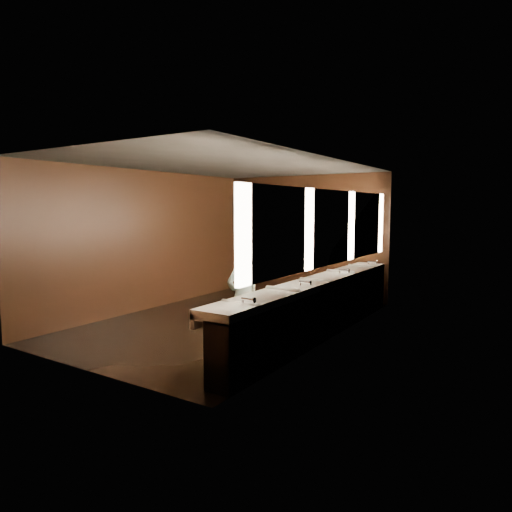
{
  "coord_description": "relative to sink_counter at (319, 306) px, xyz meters",
  "views": [
    {
      "loc": [
        4.81,
        -6.53,
        2.05
      ],
      "look_at": [
        0.6,
        0.0,
        1.23
      ],
      "focal_mm": 32.0,
      "sensor_mm": 36.0,
      "label": 1
    }
  ],
  "objects": [
    {
      "name": "sink_counter",
      "position": [
        0.0,
        0.0,
        0.0
      ],
      "size": [
        0.55,
        5.4,
        1.01
      ],
      "color": "black",
      "rests_on": "floor"
    },
    {
      "name": "trash_bin",
      "position": [
        -0.22,
        -0.96,
        -0.2
      ],
      "size": [
        0.38,
        0.38,
        0.59
      ],
      "primitive_type": "cylinder",
      "rotation": [
        0.0,
        0.0,
        -0.01
      ],
      "color": "black",
      "rests_on": "floor"
    },
    {
      "name": "wall_right",
      "position": [
        0.21,
        0.0,
        0.9
      ],
      "size": [
        0.02,
        6.0,
        2.8
      ],
      "primitive_type": "cube",
      "color": "black",
      "rests_on": "floor"
    },
    {
      "name": "ceiling",
      "position": [
        -1.79,
        0.0,
        2.3
      ],
      "size": [
        4.0,
        6.0,
        0.02
      ],
      "primitive_type": "cube",
      "color": "#2D2D2B",
      "rests_on": "wall_back"
    },
    {
      "name": "wall_front",
      "position": [
        -1.79,
        -3.0,
        0.9
      ],
      "size": [
        4.0,
        0.02,
        2.8
      ],
      "primitive_type": "cube",
      "color": "black",
      "rests_on": "floor"
    },
    {
      "name": "person",
      "position": [
        -0.62,
        -1.23,
        0.29
      ],
      "size": [
        0.5,
        0.65,
        1.58
      ],
      "primitive_type": "imported",
      "rotation": [
        0.0,
        0.0,
        -1.8
      ],
      "color": "#90D1D7",
      "rests_on": "floor"
    },
    {
      "name": "wall_back",
      "position": [
        -1.79,
        3.0,
        0.9
      ],
      "size": [
        4.0,
        0.02,
        2.8
      ],
      "primitive_type": "cube",
      "color": "black",
      "rests_on": "floor"
    },
    {
      "name": "wall_left",
      "position": [
        -3.79,
        0.0,
        0.9
      ],
      "size": [
        0.02,
        6.0,
        2.8
      ],
      "primitive_type": "cube",
      "color": "black",
      "rests_on": "floor"
    },
    {
      "name": "floor",
      "position": [
        -1.79,
        0.0,
        -0.5
      ],
      "size": [
        6.0,
        6.0,
        0.0
      ],
      "primitive_type": "plane",
      "color": "black",
      "rests_on": "ground"
    },
    {
      "name": "mirror_band",
      "position": [
        0.19,
        -0.0,
        1.25
      ],
      "size": [
        0.06,
        5.03,
        1.15
      ],
      "color": "#FFE5C3",
      "rests_on": "wall_right"
    }
  ]
}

